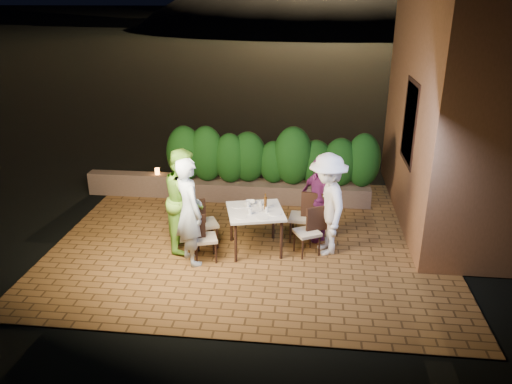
# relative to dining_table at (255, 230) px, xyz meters

# --- Properties ---
(ground) EXTENTS (400.00, 400.00, 0.00)m
(ground) POSITION_rel_dining_table_xyz_m (-0.10, -0.01, -0.40)
(ground) COLOR black
(ground) RESTS_ON ground
(terrace_floor) EXTENTS (7.00, 6.00, 0.15)m
(terrace_floor) POSITION_rel_dining_table_xyz_m (-0.10, 0.49, -0.45)
(terrace_floor) COLOR brown
(terrace_floor) RESTS_ON ground
(building_wall) EXTENTS (1.60, 5.00, 5.00)m
(building_wall) POSITION_rel_dining_table_xyz_m (3.50, 1.99, 2.12)
(building_wall) COLOR #98603C
(building_wall) RESTS_ON ground
(window_pane) EXTENTS (0.08, 1.00, 1.40)m
(window_pane) POSITION_rel_dining_table_xyz_m (2.72, 1.49, 1.62)
(window_pane) COLOR black
(window_pane) RESTS_ON building_wall
(window_frame) EXTENTS (0.06, 1.15, 1.55)m
(window_frame) POSITION_rel_dining_table_xyz_m (2.71, 1.49, 1.62)
(window_frame) COLOR black
(window_frame) RESTS_ON building_wall
(planter) EXTENTS (4.20, 0.55, 0.40)m
(planter) POSITION_rel_dining_table_xyz_m (0.10, 2.29, -0.17)
(planter) COLOR brown
(planter) RESTS_ON ground
(hedge) EXTENTS (4.00, 0.70, 1.10)m
(hedge) POSITION_rel_dining_table_xyz_m (0.10, 2.29, 0.57)
(hedge) COLOR #123C11
(hedge) RESTS_ON planter
(parapet) EXTENTS (2.20, 0.30, 0.50)m
(parapet) POSITION_rel_dining_table_xyz_m (-2.90, 2.29, -0.12)
(parapet) COLOR brown
(parapet) RESTS_ON ground
(hill) EXTENTS (52.00, 40.00, 22.00)m
(hill) POSITION_rel_dining_table_xyz_m (1.90, 59.99, -4.38)
(hill) COLOR black
(hill) RESTS_ON ground
(dining_table) EXTENTS (1.14, 1.14, 0.75)m
(dining_table) POSITION_rel_dining_table_xyz_m (0.00, 0.00, 0.00)
(dining_table) COLOR white
(dining_table) RESTS_ON ground
(plate_nw) EXTENTS (0.20, 0.20, 0.01)m
(plate_nw) POSITION_rel_dining_table_xyz_m (-0.21, -0.30, 0.38)
(plate_nw) COLOR white
(plate_nw) RESTS_ON dining_table
(plate_sw) EXTENTS (0.22, 0.22, 0.01)m
(plate_sw) POSITION_rel_dining_table_xyz_m (-0.32, 0.14, 0.38)
(plate_sw) COLOR white
(plate_sw) RESTS_ON dining_table
(plate_ne) EXTENTS (0.22, 0.22, 0.01)m
(plate_ne) POSITION_rel_dining_table_xyz_m (0.34, -0.11, 0.38)
(plate_ne) COLOR white
(plate_ne) RESTS_ON dining_table
(plate_se) EXTENTS (0.23, 0.23, 0.01)m
(plate_se) POSITION_rel_dining_table_xyz_m (0.18, 0.28, 0.38)
(plate_se) COLOR white
(plate_se) RESTS_ON dining_table
(plate_centre) EXTENTS (0.23, 0.23, 0.01)m
(plate_centre) POSITION_rel_dining_table_xyz_m (0.00, 0.02, 0.38)
(plate_centre) COLOR white
(plate_centre) RESTS_ON dining_table
(plate_front) EXTENTS (0.20, 0.20, 0.01)m
(plate_front) POSITION_rel_dining_table_xyz_m (0.15, -0.31, 0.38)
(plate_front) COLOR white
(plate_front) RESTS_ON dining_table
(glass_nw) EXTENTS (0.07, 0.07, 0.12)m
(glass_nw) POSITION_rel_dining_table_xyz_m (-0.07, -0.17, 0.43)
(glass_nw) COLOR silver
(glass_nw) RESTS_ON dining_table
(glass_sw) EXTENTS (0.06, 0.06, 0.11)m
(glass_sw) POSITION_rel_dining_table_xyz_m (-0.14, 0.13, 0.43)
(glass_sw) COLOR silver
(glass_sw) RESTS_ON dining_table
(glass_ne) EXTENTS (0.06, 0.06, 0.10)m
(glass_ne) POSITION_rel_dining_table_xyz_m (0.20, -0.07, 0.42)
(glass_ne) COLOR silver
(glass_ne) RESTS_ON dining_table
(glass_se) EXTENTS (0.06, 0.06, 0.10)m
(glass_se) POSITION_rel_dining_table_xyz_m (0.07, 0.19, 0.42)
(glass_se) COLOR silver
(glass_se) RESTS_ON dining_table
(beer_bottle) EXTENTS (0.05, 0.05, 0.28)m
(beer_bottle) POSITION_rel_dining_table_xyz_m (0.16, 0.08, 0.52)
(beer_bottle) COLOR #43260B
(beer_bottle) RESTS_ON dining_table
(bowl) EXTENTS (0.20, 0.20, 0.04)m
(bowl) POSITION_rel_dining_table_xyz_m (-0.12, 0.29, 0.40)
(bowl) COLOR white
(bowl) RESTS_ON dining_table
(chair_left_front) EXTENTS (0.49, 0.49, 0.84)m
(chair_left_front) POSITION_rel_dining_table_xyz_m (-0.80, -0.46, 0.05)
(chair_left_front) COLOR black
(chair_left_front) RESTS_ON ground
(chair_left_back) EXTENTS (0.56, 0.56, 0.90)m
(chair_left_back) POSITION_rel_dining_table_xyz_m (-0.90, 0.05, 0.08)
(chair_left_back) COLOR black
(chair_left_back) RESTS_ON ground
(chair_right_front) EXTENTS (0.53, 0.53, 0.85)m
(chair_right_front) POSITION_rel_dining_table_xyz_m (0.90, -0.05, 0.05)
(chair_right_front) COLOR black
(chair_right_front) RESTS_ON ground
(chair_right_back) EXTENTS (0.47, 0.47, 0.94)m
(chair_right_back) POSITION_rel_dining_table_xyz_m (0.79, 0.47, 0.10)
(chair_right_back) COLOR black
(chair_right_back) RESTS_ON ground
(diner_blue) EXTENTS (0.75, 0.80, 1.83)m
(diner_blue) POSITION_rel_dining_table_xyz_m (-1.02, -0.53, 0.54)
(diner_blue) COLOR #ABC3DC
(diner_blue) RESTS_ON ground
(diner_green) EXTENTS (0.73, 0.92, 1.81)m
(diner_green) POSITION_rel_dining_table_xyz_m (-1.22, -0.01, 0.53)
(diner_green) COLOR #72BA3A
(diner_green) RESTS_ON ground
(diner_white) EXTENTS (0.94, 1.28, 1.78)m
(diner_white) POSITION_rel_dining_table_xyz_m (1.21, 0.06, 0.52)
(diner_white) COLOR white
(diner_white) RESTS_ON ground
(diner_purple) EXTENTS (0.83, 0.96, 1.55)m
(diner_purple) POSITION_rel_dining_table_xyz_m (1.07, 0.57, 0.40)
(diner_purple) COLOR #70256F
(diner_purple) RESTS_ON ground
(parapet_lamp) EXTENTS (0.10, 0.10, 0.14)m
(parapet_lamp) POSITION_rel_dining_table_xyz_m (-2.44, 2.29, 0.20)
(parapet_lamp) COLOR orange
(parapet_lamp) RESTS_ON parapet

